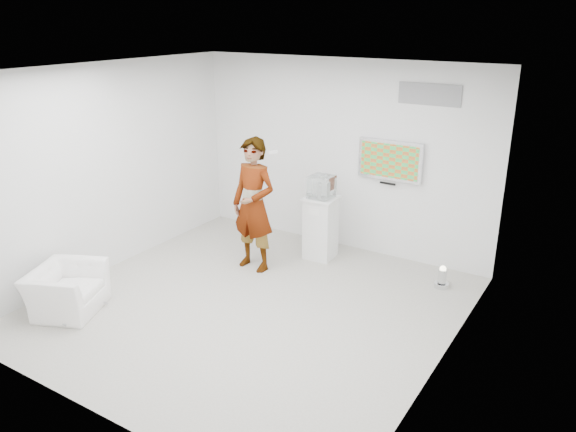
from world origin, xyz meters
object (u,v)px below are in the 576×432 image
object	(u,v)px
person	(254,205)
pedestal	(321,228)
tv	(390,160)
floor_uplight	(442,277)
armchair	(66,290)

from	to	relation	value
person	pedestal	bearing A→B (deg)	57.00
tv	floor_uplight	xyz separation A→B (m)	(1.11, -0.60, -1.40)
floor_uplight	armchair	bearing A→B (deg)	-140.54
floor_uplight	tv	bearing A→B (deg)	151.42
pedestal	floor_uplight	distance (m)	1.98
armchair	floor_uplight	size ratio (longest dim) A/B	2.92
armchair	pedestal	world-z (taller)	pedestal
tv	armchair	world-z (taller)	tv
person	floor_uplight	world-z (taller)	person
pedestal	armchair	bearing A→B (deg)	-120.94
armchair	floor_uplight	xyz separation A→B (m)	(3.87, 3.19, -0.14)
pedestal	floor_uplight	xyz separation A→B (m)	(1.95, -0.02, -0.34)
person	pedestal	xyz separation A→B (m)	(0.65, 0.86, -0.50)
tv	floor_uplight	bearing A→B (deg)	-28.58
person	tv	bearing A→B (deg)	48.20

